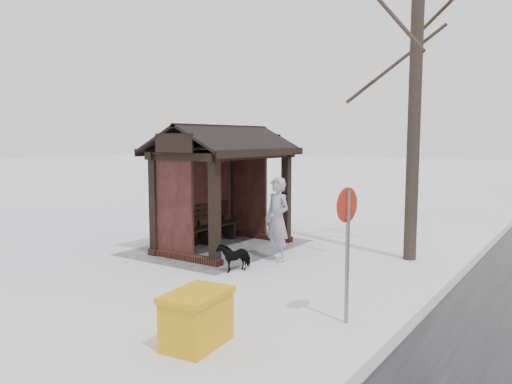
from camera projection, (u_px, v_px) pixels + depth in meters
ground at (225, 248)px, 12.56m from camera, size 120.00×120.00×0.00m
kerb at (453, 284)px, 9.48m from camera, size 120.00×0.15×0.06m
trampled_patch at (218, 247)px, 12.67m from camera, size 4.20×3.20×0.02m
bus_shelter at (219, 162)px, 12.41m from camera, size 3.60×2.40×3.09m
pedestrian at (277, 219)px, 11.18m from camera, size 0.64×0.79×1.90m
dog at (234, 257)px, 10.42m from camera, size 0.78×0.54×0.60m
grit_bin at (197, 318)px, 6.65m from camera, size 1.03×0.76×0.74m
road_sign at (347, 224)px, 7.35m from camera, size 0.52×0.11×2.05m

